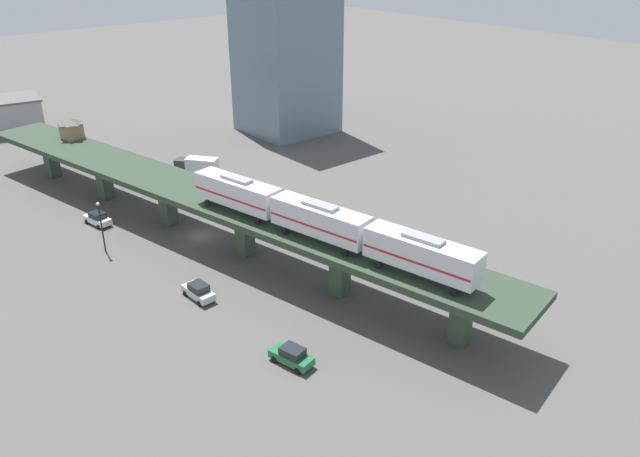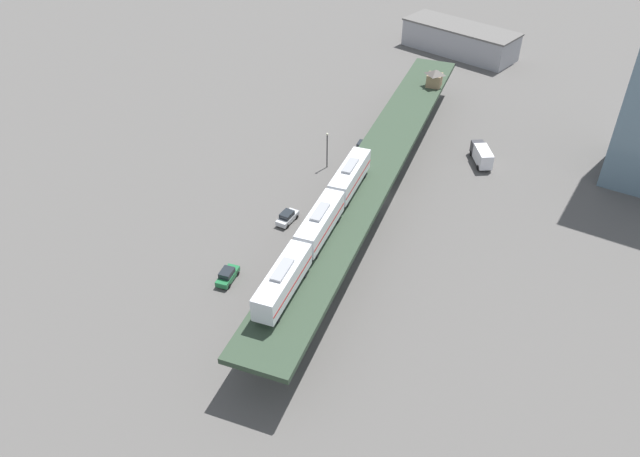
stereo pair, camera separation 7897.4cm
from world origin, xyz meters
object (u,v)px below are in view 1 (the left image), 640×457
at_px(signal_hut, 71,128).
at_px(street_lamp, 101,223).
at_px(street_car_white, 98,218).
at_px(street_car_green, 292,356).
at_px(office_tower, 286,40).
at_px(street_car_silver, 199,291).
at_px(subway_train, 320,220).
at_px(delivery_truck, 197,166).

height_order(signal_hut, street_lamp, signal_hut).
relative_size(signal_hut, street_car_white, 0.81).
bearing_deg(street_car_green, office_tower, 52.59).
height_order(signal_hut, office_tower, office_tower).
bearing_deg(street_car_silver, street_car_white, 91.82).
height_order(street_car_white, office_tower, office_tower).
height_order(subway_train, street_car_white, subway_train).
relative_size(street_car_white, delivery_truck, 0.65).
bearing_deg(office_tower, subway_train, -124.41).
bearing_deg(street_lamp, subway_train, -60.49).
bearing_deg(street_car_silver, street_car_green, -87.33).
bearing_deg(signal_hut, street_car_silver, -95.26).
bearing_deg(street_car_silver, signal_hut, 84.74).
relative_size(subway_train, signal_hut, 9.78).
bearing_deg(signal_hut, subway_train, -82.76).
distance_m(subway_train, signal_hut, 54.61).
xyz_separation_m(street_car_silver, office_tower, (47.49, 45.08, 17.06)).
bearing_deg(street_car_silver, subway_train, -35.75).
bearing_deg(subway_train, street_lamp, 119.51).
bearing_deg(street_car_green, signal_hut, 86.78).
relative_size(signal_hut, street_lamp, 0.55).
xyz_separation_m(street_car_silver, street_lamp, (-3.41, 17.68, 3.17)).
height_order(street_car_green, delivery_truck, delivery_truck).
bearing_deg(subway_train, street_car_green, -142.27).
distance_m(street_car_green, street_car_silver, 16.06).
bearing_deg(office_tower, street_car_green, -127.41).
relative_size(street_car_green, office_tower, 0.13).
bearing_deg(street_lamp, office_tower, 28.29).
relative_size(street_car_silver, delivery_truck, 0.63).
height_order(signal_hut, street_car_silver, signal_hut).
relative_size(street_lamp, office_tower, 0.19).
bearing_deg(delivery_truck, street_lamp, -145.13).
height_order(delivery_truck, office_tower, office_tower).
bearing_deg(street_car_silver, street_lamp, 100.92).
xyz_separation_m(subway_train, signal_hut, (-6.88, 54.17, -0.74)).
height_order(street_car_white, street_lamp, street_lamp).
relative_size(delivery_truck, office_tower, 0.20).
bearing_deg(delivery_truck, street_car_green, -110.81).
distance_m(street_car_green, office_tower, 78.82).
bearing_deg(street_car_white, subway_train, -70.73).
bearing_deg(street_car_green, street_car_white, 92.14).
bearing_deg(street_lamp, street_car_white, 73.15).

